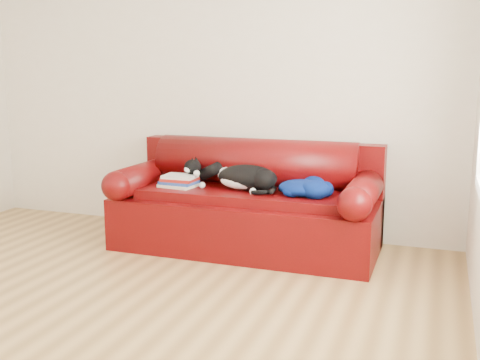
{
  "coord_description": "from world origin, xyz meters",
  "views": [
    {
      "loc": [
        2.01,
        -2.68,
        1.4
      ],
      "look_at": [
        0.55,
        1.35,
        0.6
      ],
      "focal_mm": 42.0,
      "sensor_mm": 36.0,
      "label": 1
    }
  ],
  "objects_px": {
    "book_stack": "(179,181)",
    "sofa_base": "(246,220)",
    "cat": "(246,178)",
    "blanket": "(305,187)"
  },
  "relations": [
    {
      "from": "book_stack",
      "to": "sofa_base",
      "type": "bearing_deg",
      "value": 11.9
    },
    {
      "from": "blanket",
      "to": "cat",
      "type": "bearing_deg",
      "value": 176.61
    },
    {
      "from": "blanket",
      "to": "book_stack",
      "type": "bearing_deg",
      "value": -178.07
    },
    {
      "from": "book_stack",
      "to": "cat",
      "type": "relative_size",
      "value": 0.46
    },
    {
      "from": "cat",
      "to": "blanket",
      "type": "relative_size",
      "value": 1.41
    },
    {
      "from": "book_stack",
      "to": "cat",
      "type": "bearing_deg",
      "value": 6.54
    },
    {
      "from": "book_stack",
      "to": "blanket",
      "type": "height_order",
      "value": "blanket"
    },
    {
      "from": "book_stack",
      "to": "cat",
      "type": "distance_m",
      "value": 0.56
    },
    {
      "from": "sofa_base",
      "to": "blanket",
      "type": "xyz_separation_m",
      "value": [
        0.5,
        -0.08,
        0.32
      ]
    },
    {
      "from": "sofa_base",
      "to": "book_stack",
      "type": "xyz_separation_m",
      "value": [
        -0.54,
        -0.11,
        0.31
      ]
    }
  ]
}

